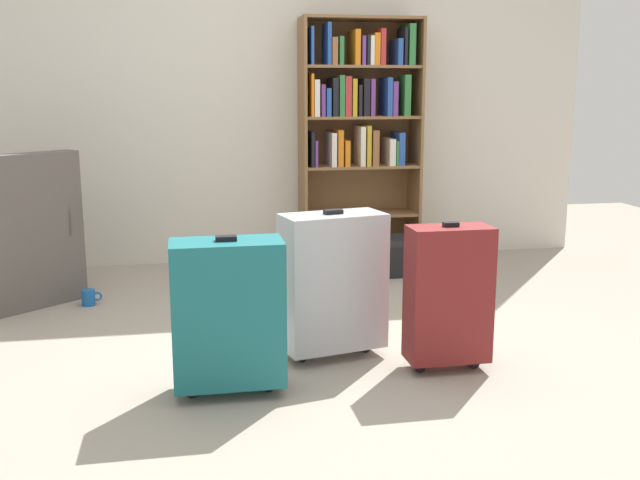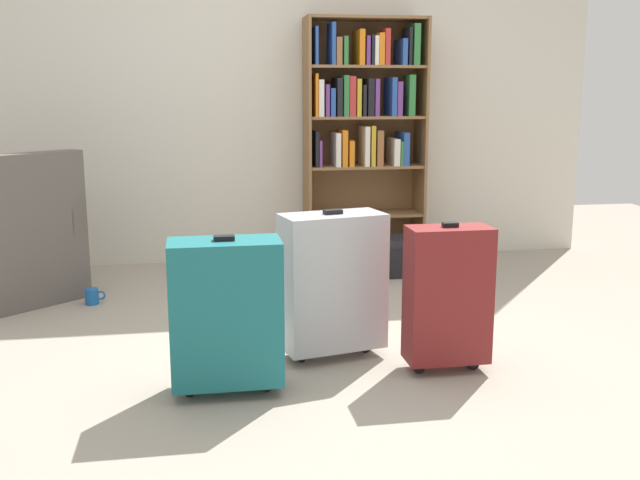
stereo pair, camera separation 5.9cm
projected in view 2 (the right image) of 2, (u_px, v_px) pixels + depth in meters
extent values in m
plane|color=#9E9384|center=(316.00, 358.00, 3.53)|extent=(8.37, 8.37, 0.00)
cube|color=beige|center=(270.00, 82.00, 5.35)|extent=(4.78, 0.10, 2.60)
cube|color=brown|center=(307.00, 144.00, 5.25)|extent=(0.02, 0.32, 1.74)
cube|color=brown|center=(420.00, 142.00, 5.38)|extent=(0.02, 0.32, 1.74)
cube|color=brown|center=(360.00, 142.00, 5.46)|extent=(0.85, 0.02, 1.74)
cube|color=brown|center=(363.00, 260.00, 5.49)|extent=(0.81, 0.30, 0.02)
cube|color=brown|center=(364.00, 214.00, 5.42)|extent=(0.81, 0.30, 0.02)
cube|color=brown|center=(364.00, 166.00, 5.35)|extent=(0.81, 0.30, 0.02)
cube|color=brown|center=(365.00, 117.00, 5.28)|extent=(0.81, 0.30, 0.02)
cube|color=brown|center=(365.00, 67.00, 5.21)|extent=(0.81, 0.30, 0.02)
cube|color=brown|center=(366.00, 18.00, 5.14)|extent=(0.81, 0.30, 0.02)
cube|color=black|center=(315.00, 149.00, 5.24)|extent=(0.02, 0.25, 0.24)
cube|color=#66337F|center=(318.00, 153.00, 5.25)|extent=(0.02, 0.27, 0.18)
cube|color=silver|center=(335.00, 149.00, 5.27)|extent=(0.03, 0.27, 0.23)
cube|color=orange|center=(342.00, 148.00, 5.25)|extent=(0.04, 0.23, 0.25)
cube|color=orange|center=(349.00, 153.00, 5.27)|extent=(0.04, 0.23, 0.18)
cube|color=silver|center=(364.00, 146.00, 5.28)|extent=(0.03, 0.24, 0.28)
cube|color=gold|center=(370.00, 145.00, 5.30)|extent=(0.03, 0.26, 0.28)
cube|color=brown|center=(377.00, 148.00, 5.28)|extent=(0.04, 0.20, 0.25)
cube|color=silver|center=(393.00, 151.00, 5.33)|extent=(0.04, 0.25, 0.19)
cube|color=#2D7238|center=(399.00, 153.00, 5.31)|extent=(0.02, 0.19, 0.17)
cube|color=#264C99|center=(402.00, 148.00, 5.34)|extent=(0.04, 0.25, 0.23)
cube|color=orange|center=(314.00, 95.00, 5.16)|extent=(0.02, 0.25, 0.29)
cube|color=silver|center=(319.00, 98.00, 5.14)|extent=(0.04, 0.20, 0.25)
cube|color=#66337F|center=(325.00, 100.00, 5.19)|extent=(0.03, 0.26, 0.22)
cube|color=#264C99|center=(331.00, 102.00, 5.16)|extent=(0.03, 0.20, 0.19)
cube|color=black|center=(337.00, 97.00, 5.18)|extent=(0.04, 0.24, 0.26)
cube|color=#2D7238|center=(344.00, 96.00, 5.19)|extent=(0.04, 0.24, 0.28)
cube|color=#B22D2D|center=(349.00, 96.00, 5.21)|extent=(0.04, 0.27, 0.27)
cube|color=gold|center=(356.00, 98.00, 5.22)|extent=(0.03, 0.27, 0.26)
cube|color=black|center=(361.00, 100.00, 5.23)|extent=(0.02, 0.27, 0.21)
cube|color=black|center=(368.00, 97.00, 5.23)|extent=(0.04, 0.26, 0.26)
cube|color=#66337F|center=(373.00, 97.00, 5.24)|extent=(0.03, 0.27, 0.26)
cube|color=#264C99|center=(390.00, 97.00, 5.25)|extent=(0.04, 0.25, 0.27)
cube|color=#66337F|center=(396.00, 99.00, 5.25)|extent=(0.04, 0.24, 0.24)
cube|color=#2D7238|center=(409.00, 95.00, 5.23)|extent=(0.04, 0.18, 0.28)
cube|color=#264C99|center=(315.00, 46.00, 5.09)|extent=(0.02, 0.23, 0.25)
cube|color=#264C99|center=(331.00, 44.00, 5.10)|extent=(0.03, 0.23, 0.28)
cube|color=brown|center=(336.00, 52.00, 5.13)|extent=(0.04, 0.25, 0.18)
cube|color=#2D7238|center=(343.00, 51.00, 5.14)|extent=(0.03, 0.26, 0.19)
cube|color=orange|center=(359.00, 48.00, 5.15)|extent=(0.04, 0.26, 0.24)
cube|color=#66337F|center=(365.00, 51.00, 5.15)|extent=(0.02, 0.24, 0.19)
cube|color=black|center=(370.00, 51.00, 5.16)|extent=(0.02, 0.25, 0.20)
cube|color=silver|center=(374.00, 51.00, 5.13)|extent=(0.03, 0.19, 0.20)
cube|color=orange|center=(378.00, 50.00, 5.16)|extent=(0.04, 0.23, 0.21)
cube|color=#B22D2D|center=(385.00, 47.00, 5.14)|extent=(0.03, 0.18, 0.24)
cube|color=#264C99|center=(401.00, 52.00, 5.20)|extent=(0.03, 0.25, 0.18)
cube|color=black|center=(407.00, 47.00, 5.18)|extent=(0.02, 0.21, 0.25)
cube|color=#2D7238|center=(412.00, 45.00, 5.20)|extent=(0.04, 0.26, 0.28)
cube|color=#59514C|center=(7.00, 266.00, 4.49)|extent=(0.99, 0.99, 0.40)
cube|color=gray|center=(3.00, 228.00, 4.44)|extent=(0.76, 0.77, 0.08)
cube|color=#59514C|center=(25.00, 197.00, 4.22)|extent=(0.61, 0.55, 0.50)
cube|color=#59514C|center=(49.00, 210.00, 4.65)|extent=(0.53, 0.60, 0.22)
cylinder|color=#1959A5|center=(92.00, 296.00, 4.40)|extent=(0.08, 0.08, 0.10)
torus|color=#1959A5|center=(101.00, 295.00, 4.41)|extent=(0.06, 0.01, 0.06)
cube|color=black|center=(396.00, 258.00, 5.08)|extent=(0.43, 0.25, 0.23)
cube|color=black|center=(396.00, 241.00, 5.06)|extent=(0.44, 0.26, 0.05)
cube|color=maroon|center=(448.00, 294.00, 3.31)|extent=(0.37, 0.19, 0.61)
cube|color=black|center=(450.00, 225.00, 3.25)|extent=(0.07, 0.04, 0.02)
cylinder|color=black|center=(418.00, 366.00, 3.36)|extent=(0.05, 0.05, 0.05)
cylinder|color=black|center=(472.00, 363.00, 3.40)|extent=(0.05, 0.05, 0.05)
cube|color=#19666B|center=(226.00, 312.00, 3.06)|extent=(0.46, 0.24, 0.61)
cube|color=black|center=(224.00, 238.00, 3.00)|extent=(0.09, 0.05, 0.02)
cylinder|color=black|center=(189.00, 389.00, 3.10)|extent=(0.05, 0.05, 0.05)
cylinder|color=black|center=(266.00, 384.00, 3.15)|extent=(0.05, 0.05, 0.05)
cube|color=#B7BABF|center=(333.00, 281.00, 3.48)|extent=(0.52, 0.33, 0.64)
cube|color=black|center=(333.00, 212.00, 3.42)|extent=(0.09, 0.06, 0.02)
cylinder|color=black|center=(300.00, 356.00, 3.49)|extent=(0.06, 0.06, 0.05)
cylinder|color=black|center=(364.00, 346.00, 3.61)|extent=(0.06, 0.06, 0.05)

